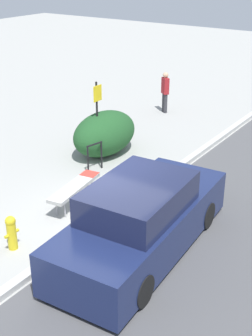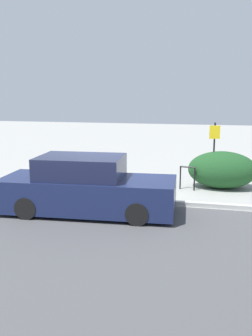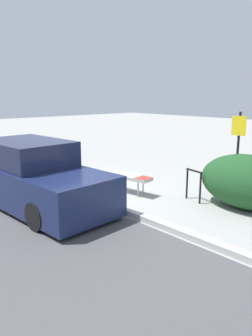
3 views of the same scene
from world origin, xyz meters
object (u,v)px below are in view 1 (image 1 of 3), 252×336
(bike_rack, at_px, (95,154))
(parked_car_near, at_px, (142,220))
(bench, at_px, (75,187))
(sign_post, at_px, (97,113))
(pedestrian, at_px, (165,91))
(fire_hydrant, at_px, (11,232))

(bike_rack, distance_m, parked_car_near, 4.10)
(bench, bearing_deg, bike_rack, 15.33)
(sign_post, bearing_deg, bike_rack, -147.90)
(pedestrian, bearing_deg, parked_car_near, 155.79)
(bench, distance_m, fire_hydrant, 2.20)
(bench, height_order, parked_car_near, parked_car_near)
(parked_car_near, bearing_deg, pedestrian, 23.47)
(parked_car_near, bearing_deg, fire_hydrant, 119.40)
(bike_rack, height_order, sign_post, sign_post)
(bench, relative_size, fire_hydrant, 2.41)
(fire_hydrant, xyz_separation_m, parked_car_near, (1.46, -2.24, 0.30))
(bike_rack, height_order, pedestrian, pedestrian)
(bike_rack, relative_size, fire_hydrant, 1.08)
(fire_hydrant, height_order, parked_car_near, parked_car_near)
(bike_rack, distance_m, fire_hydrant, 4.13)
(sign_post, bearing_deg, parked_car_near, -132.39)
(sign_post, relative_size, parked_car_near, 0.47)
(sign_post, bearing_deg, fire_hydrant, -162.99)
(fire_hydrant, relative_size, parked_car_near, 0.16)
(pedestrian, distance_m, parked_car_near, 9.36)
(bench, bearing_deg, parked_car_near, -115.60)
(fire_hydrant, xyz_separation_m, pedestrian, (9.78, 2.03, 0.43))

